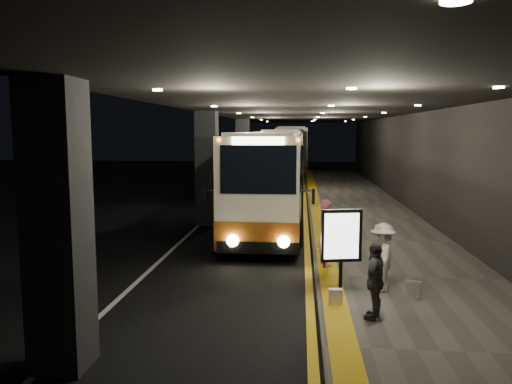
{
  "coord_description": "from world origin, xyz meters",
  "views": [
    {
      "loc": [
        2.12,
        -15.06,
        3.63
      ],
      "look_at": [
        0.71,
        0.68,
        1.7
      ],
      "focal_mm": 35.0,
      "sensor_mm": 36.0,
      "label": 1
    }
  ],
  "objects_px": {
    "bag_polka": "(413,290)",
    "bag_plain": "(336,297)",
    "coach_third": "(289,150)",
    "coach_second": "(286,159)",
    "passenger_waiting_white": "(383,257)",
    "coach_main": "(271,183)",
    "passenger_boarding": "(326,233)",
    "stanchion_post": "(325,249)",
    "passenger_waiting_grey": "(375,280)",
    "info_sign": "(341,237)"
  },
  "relations": [
    {
      "from": "coach_main",
      "to": "stanchion_post",
      "type": "xyz_separation_m",
      "value": [
        1.75,
        -6.11,
        -1.02
      ]
    },
    {
      "from": "coach_third",
      "to": "bag_polka",
      "type": "height_order",
      "value": "coach_third"
    },
    {
      "from": "passenger_waiting_white",
      "to": "bag_polka",
      "type": "relative_size",
      "value": 4.05
    },
    {
      "from": "bag_polka",
      "to": "coach_third",
      "type": "bearing_deg",
      "value": 95.6
    },
    {
      "from": "passenger_boarding",
      "to": "info_sign",
      "type": "bearing_deg",
      "value": 163.44
    },
    {
      "from": "info_sign",
      "to": "coach_second",
      "type": "bearing_deg",
      "value": 84.09
    },
    {
      "from": "coach_second",
      "to": "stanchion_post",
      "type": "xyz_separation_m",
      "value": [
        1.65,
        -21.62,
        -1.08
      ]
    },
    {
      "from": "coach_third",
      "to": "stanchion_post",
      "type": "height_order",
      "value": "coach_third"
    },
    {
      "from": "info_sign",
      "to": "passenger_boarding",
      "type": "bearing_deg",
      "value": 84.58
    },
    {
      "from": "coach_third",
      "to": "stanchion_post",
      "type": "bearing_deg",
      "value": -90.19
    },
    {
      "from": "bag_polka",
      "to": "passenger_boarding",
      "type": "bearing_deg",
      "value": 125.28
    },
    {
      "from": "coach_third",
      "to": "bag_polka",
      "type": "xyz_separation_m",
      "value": [
        3.48,
        -35.45,
        -1.54
      ]
    },
    {
      "from": "passenger_boarding",
      "to": "bag_plain",
      "type": "height_order",
      "value": "passenger_boarding"
    },
    {
      "from": "passenger_waiting_grey",
      "to": "passenger_waiting_white",
      "type": "bearing_deg",
      "value": -169.84
    },
    {
      "from": "coach_main",
      "to": "bag_plain",
      "type": "bearing_deg",
      "value": -77.58
    },
    {
      "from": "coach_third",
      "to": "info_sign",
      "type": "distance_m",
      "value": 35.37
    },
    {
      "from": "coach_second",
      "to": "bag_polka",
      "type": "distance_m",
      "value": 24.08
    },
    {
      "from": "passenger_boarding",
      "to": "info_sign",
      "type": "xyz_separation_m",
      "value": [
        0.2,
        -2.25,
        0.37
      ]
    },
    {
      "from": "passenger_boarding",
      "to": "stanchion_post",
      "type": "xyz_separation_m",
      "value": [
        -0.05,
        -0.21,
        -0.37
      ]
    },
    {
      "from": "bag_polka",
      "to": "bag_plain",
      "type": "bearing_deg",
      "value": -161.8
    },
    {
      "from": "coach_main",
      "to": "bag_polka",
      "type": "distance_m",
      "value": 9.09
    },
    {
      "from": "passenger_waiting_grey",
      "to": "info_sign",
      "type": "distance_m",
      "value": 1.54
    },
    {
      "from": "bag_polka",
      "to": "bag_plain",
      "type": "relative_size",
      "value": 1.13
    },
    {
      "from": "passenger_waiting_white",
      "to": "info_sign",
      "type": "bearing_deg",
      "value": -56.89
    },
    {
      "from": "coach_main",
      "to": "coach_second",
      "type": "xyz_separation_m",
      "value": [
        0.1,
        15.52,
        0.06
      ]
    },
    {
      "from": "coach_third",
      "to": "passenger_boarding",
      "type": "height_order",
      "value": "coach_third"
    },
    {
      "from": "passenger_boarding",
      "to": "passenger_waiting_grey",
      "type": "relative_size",
      "value": 1.2
    },
    {
      "from": "coach_second",
      "to": "coach_third",
      "type": "xyz_separation_m",
      "value": [
        -0.08,
        11.65,
        0.14
      ]
    },
    {
      "from": "coach_main",
      "to": "coach_third",
      "type": "relative_size",
      "value": 0.9
    },
    {
      "from": "coach_third",
      "to": "passenger_waiting_white",
      "type": "bearing_deg",
      "value": -88.4
    },
    {
      "from": "bag_polka",
      "to": "stanchion_post",
      "type": "height_order",
      "value": "stanchion_post"
    },
    {
      "from": "info_sign",
      "to": "passenger_waiting_white",
      "type": "bearing_deg",
      "value": 9.72
    },
    {
      "from": "bag_polka",
      "to": "stanchion_post",
      "type": "relative_size",
      "value": 0.37
    },
    {
      "from": "passenger_waiting_white",
      "to": "bag_polka",
      "type": "bearing_deg",
      "value": 61.64
    },
    {
      "from": "coach_main",
      "to": "coach_third",
      "type": "distance_m",
      "value": 27.17
    },
    {
      "from": "passenger_waiting_grey",
      "to": "info_sign",
      "type": "bearing_deg",
      "value": -135.23
    },
    {
      "from": "bag_plain",
      "to": "info_sign",
      "type": "xyz_separation_m",
      "value": [
        0.15,
        0.68,
        1.08
      ]
    },
    {
      "from": "passenger_boarding",
      "to": "passenger_waiting_grey",
      "type": "bearing_deg",
      "value": 169.69
    },
    {
      "from": "passenger_boarding",
      "to": "bag_plain",
      "type": "bearing_deg",
      "value": 159.38
    },
    {
      "from": "coach_second",
      "to": "passenger_waiting_grey",
      "type": "distance_m",
      "value": 25.15
    },
    {
      "from": "passenger_boarding",
      "to": "coach_second",
      "type": "bearing_deg",
      "value": -17.1
    },
    {
      "from": "coach_second",
      "to": "stanchion_post",
      "type": "distance_m",
      "value": 21.72
    },
    {
      "from": "coach_third",
      "to": "bag_polka",
      "type": "bearing_deg",
      "value": -87.57
    },
    {
      "from": "passenger_waiting_white",
      "to": "info_sign",
      "type": "height_order",
      "value": "info_sign"
    },
    {
      "from": "passenger_waiting_white",
      "to": "info_sign",
      "type": "relative_size",
      "value": 0.82
    },
    {
      "from": "bag_plain",
      "to": "passenger_waiting_white",
      "type": "bearing_deg",
      "value": 43.55
    },
    {
      "from": "coach_second",
      "to": "passenger_boarding",
      "type": "xyz_separation_m",
      "value": [
        1.7,
        -21.41,
        -0.71
      ]
    },
    {
      "from": "coach_main",
      "to": "passenger_boarding",
      "type": "xyz_separation_m",
      "value": [
        1.8,
        -5.89,
        -0.65
      ]
    },
    {
      "from": "bag_plain",
      "to": "info_sign",
      "type": "bearing_deg",
      "value": 77.83
    },
    {
      "from": "passenger_boarding",
      "to": "stanchion_post",
      "type": "distance_m",
      "value": 0.43
    }
  ]
}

